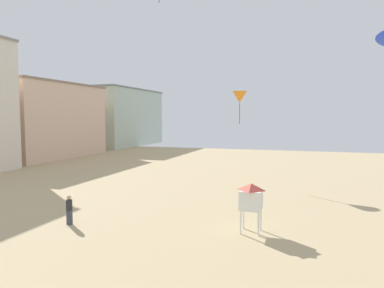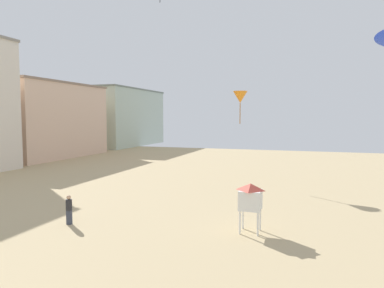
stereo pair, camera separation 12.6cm
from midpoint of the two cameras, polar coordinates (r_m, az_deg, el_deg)
name	(u,v)px [view 2 (the right image)]	position (r m, az deg, el deg)	size (l,w,h in m)	color
boardwalk_hotel_mid	(41,120)	(56.71, -23.54, 3.61)	(11.72, 18.02, 10.95)	beige
boardwalk_hotel_far	(119,117)	(75.27, -11.80, 4.31)	(11.21, 21.84, 11.75)	#B7C6B2
kite_flyer	(69,208)	(20.63, -19.39, -9.89)	(0.34, 0.34, 1.64)	#383D4C
lifeguard_stand	(250,197)	(18.25, 9.77, -8.60)	(1.10, 1.10, 2.55)	white
kite_orange_delta	(240,97)	(32.64, 8.04, 7.63)	(1.33, 1.33, 3.02)	orange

